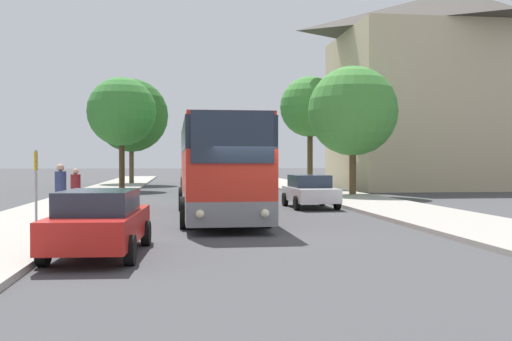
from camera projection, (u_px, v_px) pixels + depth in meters
ground_plane at (255, 234)px, 17.23m from camera, size 300.00×300.00×0.00m
sidewalk_left at (1, 235)px, 16.33m from camera, size 4.00×120.00×0.15m
sidewalk_right at (484, 228)px, 18.13m from camera, size 4.00×120.00×0.15m
building_right_background at (459, 89)px, 45.95m from camera, size 18.08×11.65×15.24m
bus_front at (218, 167)px, 21.93m from camera, size 2.90×11.42×3.51m
bus_middle at (204, 165)px, 38.15m from camera, size 2.97×11.67×3.45m
parked_car_left_curb at (100, 221)px, 13.30m from camera, size 2.10×4.62×1.46m
parked_car_right_near at (310, 191)px, 26.77m from camera, size 2.05×4.05×1.47m
bus_stop_sign at (36, 177)px, 19.30m from camera, size 0.08×0.45×2.30m
pedestrian_waiting_near at (61, 192)px, 19.40m from camera, size 0.36×0.36×1.85m
pedestrian_walking_back at (76, 191)px, 22.17m from camera, size 0.36×0.36×1.67m
tree_left_near at (122, 112)px, 42.00m from camera, size 4.83×4.83×7.83m
tree_left_far at (131, 116)px, 51.81m from camera, size 6.33×6.33×9.05m
tree_right_near at (353, 111)px, 34.83m from camera, size 5.22×5.22×7.47m
tree_right_mid at (310, 107)px, 43.81m from camera, size 4.43×4.43×8.14m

